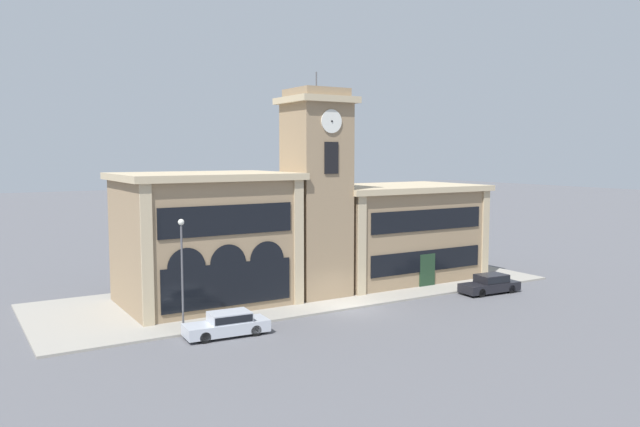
% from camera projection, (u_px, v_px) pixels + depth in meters
% --- Properties ---
extents(ground_plane, '(300.00, 300.00, 0.00)m').
position_uv_depth(ground_plane, '(353.00, 310.00, 41.80)').
color(ground_plane, '#56565B').
extents(sidewalk_kerb, '(38.97, 12.89, 0.15)m').
position_uv_depth(sidewalk_kerb, '(305.00, 291.00, 47.26)').
color(sidewalk_kerb, gray).
rests_on(sidewalk_kerb, ground_plane).
extents(clock_tower, '(4.64, 4.64, 16.22)m').
position_uv_depth(clock_tower, '(316.00, 193.00, 45.07)').
color(clock_tower, '#937A5B').
rests_on(clock_tower, ground_plane).
extents(town_hall_left_wing, '(11.74, 8.85, 9.13)m').
position_uv_depth(town_hall_left_wing, '(205.00, 238.00, 43.07)').
color(town_hall_left_wing, '#937A5B').
rests_on(town_hall_left_wing, ground_plane).
extents(town_hall_right_wing, '(13.92, 8.85, 7.84)m').
position_uv_depth(town_hall_right_wing, '(395.00, 232.00, 51.80)').
color(town_hall_right_wing, '#937A5B').
rests_on(town_hall_right_wing, ground_plane).
extents(parked_car_near, '(4.94, 2.05, 1.39)m').
position_uv_depth(parked_car_near, '(228.00, 324.00, 35.72)').
color(parked_car_near, '#B2B7C1').
rests_on(parked_car_near, ground_plane).
extents(parked_car_mid, '(4.79, 2.06, 1.40)m').
position_uv_depth(parked_car_mid, '(490.00, 283.00, 46.73)').
color(parked_car_mid, black).
rests_on(parked_car_mid, ground_plane).
extents(street_lamp, '(0.36, 0.36, 6.57)m').
position_uv_depth(street_lamp, '(182.00, 259.00, 35.78)').
color(street_lamp, '#4C4C51').
rests_on(street_lamp, sidewalk_kerb).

